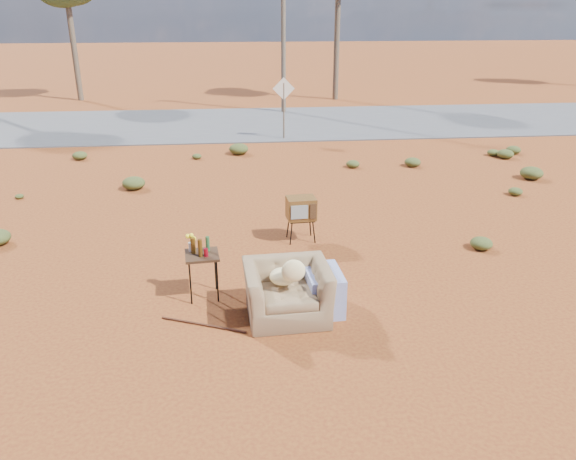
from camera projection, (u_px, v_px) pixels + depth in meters
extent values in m
plane|color=brown|center=(261.00, 304.00, 9.13)|extent=(140.00, 140.00, 0.00)
cube|color=#565659|center=(241.00, 123.00, 22.97)|extent=(140.00, 7.00, 0.04)
imported|color=olive|center=(287.00, 283.00, 8.59)|extent=(1.34, 0.91, 1.13)
ellipsoid|color=#FAE198|center=(283.00, 276.00, 8.61)|extent=(0.41, 0.41, 0.24)
ellipsoid|color=#FAE198|center=(293.00, 271.00, 8.29)|extent=(0.36, 0.18, 0.36)
cube|color=navy|center=(323.00, 290.00, 8.88)|extent=(0.59, 0.87, 0.66)
cube|color=black|center=(301.00, 219.00, 11.45)|extent=(0.54, 0.43, 0.03)
cylinder|color=black|center=(291.00, 234.00, 11.33)|extent=(0.03, 0.03, 0.47)
cylinder|color=black|center=(314.00, 232.00, 11.41)|extent=(0.03, 0.03, 0.47)
cylinder|color=black|center=(288.00, 227.00, 11.67)|extent=(0.03, 0.03, 0.47)
cylinder|color=black|center=(310.00, 226.00, 11.74)|extent=(0.03, 0.03, 0.47)
cube|color=brown|center=(301.00, 208.00, 11.36)|extent=(0.61, 0.49, 0.45)
cube|color=gray|center=(299.00, 212.00, 11.13)|extent=(0.35, 0.05, 0.28)
cube|color=#472D19|center=(313.00, 211.00, 11.18)|extent=(0.13, 0.03, 0.32)
cube|color=#372114|center=(202.00, 255.00, 9.10)|extent=(0.59, 0.59, 0.04)
cylinder|color=black|center=(190.00, 283.00, 9.01)|extent=(0.03, 0.03, 0.76)
cylinder|color=black|center=(217.00, 281.00, 9.08)|extent=(0.03, 0.03, 0.76)
cylinder|color=black|center=(190.00, 271.00, 9.40)|extent=(0.03, 0.03, 0.76)
cylinder|color=black|center=(215.00, 269.00, 9.48)|extent=(0.03, 0.03, 0.76)
cylinder|color=#452A0B|center=(193.00, 245.00, 9.07)|extent=(0.08, 0.08, 0.28)
cylinder|color=#452A0B|center=(200.00, 248.00, 8.95)|extent=(0.07, 0.07, 0.30)
cylinder|color=#235229|center=(208.00, 244.00, 9.16)|extent=(0.06, 0.06, 0.26)
cylinder|color=#AD0D21|center=(206.00, 252.00, 8.98)|extent=(0.07, 0.07, 0.14)
cylinder|color=silver|center=(191.00, 247.00, 9.18)|extent=(0.09, 0.09, 0.15)
ellipsoid|color=yellow|center=(190.00, 237.00, 9.12)|extent=(0.17, 0.17, 0.13)
cylinder|color=#471F13|center=(203.00, 325.00, 8.51)|extent=(1.30, 0.58, 0.04)
cylinder|color=brown|center=(284.00, 112.00, 19.97)|extent=(0.06, 0.06, 2.00)
cube|color=silver|center=(284.00, 89.00, 19.67)|extent=(0.78, 0.04, 0.78)
cylinder|color=brown|center=(73.00, 38.00, 27.58)|extent=(0.28, 0.28, 6.00)
cylinder|color=brown|center=(337.00, 27.00, 27.67)|extent=(0.28, 0.28, 7.00)
cylinder|color=brown|center=(283.00, 18.00, 23.98)|extent=(0.20, 0.20, 8.00)
ellipsoid|color=#475324|center=(481.00, 243.00, 11.16)|extent=(0.44, 0.44, 0.24)
ellipsoid|color=#475324|center=(134.00, 183.00, 14.79)|extent=(0.60, 0.60, 0.33)
ellipsoid|color=#475324|center=(515.00, 191.00, 14.34)|extent=(0.36, 0.36, 0.20)
ellipsoid|color=#475324|center=(353.00, 164.00, 16.77)|extent=(0.40, 0.40, 0.22)
ellipsoid|color=#475324|center=(197.00, 156.00, 17.73)|extent=(0.30, 0.30, 0.17)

